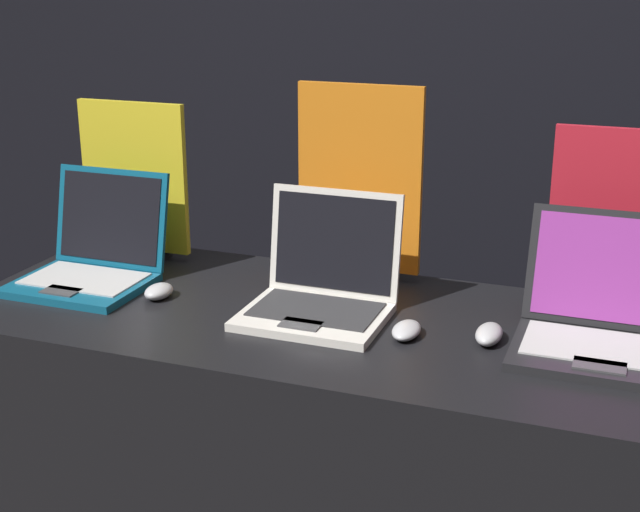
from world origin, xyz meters
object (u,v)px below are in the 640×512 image
Objects in this scene: laptop_front at (93,258)px; mouse_front at (159,291)px; promo_stand_back at (619,224)px; promo_stand_front at (135,184)px; mouse_back at (489,334)px; promo_stand_middle at (359,187)px; laptop_middle at (322,287)px; laptop_back at (606,320)px; mouse_middle at (406,330)px.

laptop_front is 3.63× the size of mouse_front.
promo_stand_front is at bearing -177.41° from promo_stand_back.
laptop_front is 1.06m from mouse_back.
laptop_middle is at bearing -90.00° from promo_stand_middle.
promo_stand_front is 1.32m from laptop_back.
laptop_middle is 0.88× the size of laptop_back.
laptop_back reaches higher than mouse_front.
mouse_middle is 0.21× the size of promo_stand_middle.
laptop_middle is (0.42, 0.05, 0.05)m from mouse_front.
laptop_front reaches higher than laptop_back.
laptop_middle is 0.25m from mouse_middle.
promo_stand_back is at bearing 90.00° from laptop_back.
promo_stand_middle is 0.57m from mouse_back.
mouse_front is 1.14m from promo_stand_back.
laptop_front reaches higher than mouse_front.
mouse_middle is 0.24× the size of promo_stand_back.
promo_stand_back is at bearing 23.28° from laptop_middle.
mouse_front is 0.21× the size of promo_stand_front.
laptop_front is 3.00× the size of mouse_back.
promo_stand_middle is (0.00, 0.28, 0.18)m from laptop_middle.
mouse_front is at bearing -50.80° from promo_stand_front.
mouse_front is at bearing -172.67° from laptop_middle.
mouse_back is (0.41, -0.04, -0.05)m from laptop_middle.
laptop_back reaches higher than mouse_back.
promo_stand_front is at bearing 90.00° from laptop_front.
mouse_back is 0.44m from promo_stand_back.
promo_stand_front is 1.33× the size of laptop_middle.
laptop_back is (0.42, 0.09, 0.05)m from mouse_middle.
promo_stand_back is at bearing 52.76° from mouse_back.
promo_stand_front is 0.94m from mouse_middle.
laptop_front is at bearing 175.42° from mouse_middle.
mouse_middle is (0.87, -0.30, -0.20)m from promo_stand_front.
mouse_middle is 0.58m from promo_stand_back.
promo_stand_middle is at bearing 23.91° from laptop_front.
laptop_middle is 0.41m from mouse_back.
promo_stand_front is 4.12× the size of mouse_middle.
promo_stand_middle is at bearing 38.75° from mouse_front.
mouse_middle is 0.48m from promo_stand_middle.
promo_stand_back reaches higher than mouse_back.
laptop_back is at bearing -8.84° from promo_stand_front.
mouse_front is at bearing -178.89° from mouse_back.
promo_stand_back reaches higher than laptop_front.
laptop_front is 3.09× the size of mouse_middle.
mouse_back reaches higher than mouse_front.
laptop_middle reaches higher than laptop_front.
laptop_middle reaches higher than mouse_back.
promo_stand_front is (0.00, 0.23, 0.15)m from laptop_front.
promo_stand_middle is 0.73m from laptop_back.
promo_stand_front reaches higher than mouse_middle.
mouse_middle is 0.97× the size of mouse_back.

